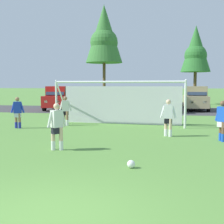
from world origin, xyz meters
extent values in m
plane|color=#598C3D|center=(0.00, 15.00, 0.00)|extent=(400.00, 400.00, 0.00)
cube|color=#3D3D3F|center=(0.00, 22.97, 0.00)|extent=(52.00, 8.40, 0.01)
sphere|color=white|center=(1.10, 3.45, 0.11)|extent=(0.22, 0.22, 0.22)
sphere|color=black|center=(1.10, 3.45, 0.12)|extent=(0.08, 0.08, 0.08)
sphere|color=red|center=(1.16, 3.45, 0.11)|extent=(0.07, 0.07, 0.07)
cylinder|color=white|center=(2.99, 11.70, 1.22)|extent=(0.12, 0.12, 2.44)
cylinder|color=white|center=(-4.30, 12.31, 1.22)|extent=(0.12, 0.12, 2.44)
cylinder|color=white|center=(-0.66, 12.01, 2.44)|extent=(7.30, 0.73, 0.12)
cylinder|color=white|center=(3.07, 12.60, 1.34)|extent=(0.25, 1.94, 2.46)
cylinder|color=white|center=(-4.23, 13.21, 1.34)|extent=(0.25, 1.94, 2.46)
cube|color=silver|center=(-0.57, 13.00, 1.10)|extent=(6.93, 0.62, 2.20)
cylinder|color=#936B4C|center=(-5.55, 10.18, 0.40)|extent=(0.14, 0.14, 0.80)
cylinder|color=#936B4C|center=(-5.77, 10.22, 0.40)|extent=(0.14, 0.14, 0.80)
cylinder|color=#232D99|center=(-5.55, 10.18, 0.16)|extent=(0.15, 0.15, 0.32)
cylinder|color=#232D99|center=(-5.77, 10.22, 0.16)|extent=(0.15, 0.15, 0.32)
cube|color=silver|center=(-5.66, 10.20, 0.72)|extent=(0.39, 0.31, 0.28)
cube|color=#1E38B7|center=(-5.66, 10.20, 1.10)|extent=(0.43, 0.34, 0.60)
sphere|color=#936B4C|center=(-5.66, 10.20, 1.53)|extent=(0.22, 0.22, 0.22)
cylinder|color=#1E38B7|center=(-5.41, 10.23, 1.08)|extent=(0.25, 0.15, 0.55)
cylinder|color=#1E38B7|center=(-5.91, 10.17, 1.08)|extent=(0.25, 0.15, 0.55)
cylinder|color=beige|center=(2.21, 8.88, 0.40)|extent=(0.14, 0.14, 0.80)
cylinder|color=beige|center=(2.02, 9.00, 0.40)|extent=(0.14, 0.14, 0.80)
cylinder|color=white|center=(2.21, 8.88, 0.16)|extent=(0.15, 0.15, 0.32)
cylinder|color=white|center=(2.02, 9.00, 0.16)|extent=(0.15, 0.15, 0.32)
cube|color=black|center=(2.11, 8.94, 0.72)|extent=(0.35, 0.24, 0.28)
cube|color=white|center=(2.11, 8.94, 1.10)|extent=(0.39, 0.26, 0.60)
sphere|color=beige|center=(2.11, 8.94, 1.53)|extent=(0.22, 0.22, 0.22)
cylinder|color=white|center=(2.36, 8.89, 1.08)|extent=(0.23, 0.10, 0.55)
cylinder|color=white|center=(1.87, 8.99, 1.08)|extent=(0.23, 0.10, 0.55)
cylinder|color=#936B4C|center=(-3.45, 11.69, 0.40)|extent=(0.14, 0.14, 0.80)
cylinder|color=#936B4C|center=(-3.69, 11.83, 0.40)|extent=(0.14, 0.14, 0.80)
cylinder|color=white|center=(-3.45, 11.69, 0.16)|extent=(0.15, 0.15, 0.32)
cylinder|color=white|center=(-3.69, 11.83, 0.16)|extent=(0.15, 0.15, 0.32)
cube|color=black|center=(-3.57, 11.76, 0.72)|extent=(0.38, 0.29, 0.28)
cube|color=silver|center=(-3.57, 11.76, 1.10)|extent=(0.43, 0.32, 0.60)
sphere|color=#936B4C|center=(-3.57, 11.76, 1.53)|extent=(0.22, 0.22, 0.22)
cylinder|color=silver|center=(-3.31, 11.78, 1.08)|extent=(0.24, 0.14, 0.55)
cylinder|color=silver|center=(-3.82, 11.74, 1.08)|extent=(0.24, 0.14, 0.55)
cylinder|color=brown|center=(4.28, 8.00, 0.40)|extent=(0.14, 0.14, 0.80)
cylinder|color=brown|center=(4.22, 8.23, 0.40)|extent=(0.14, 0.14, 0.80)
cylinder|color=blue|center=(4.28, 8.00, 0.16)|extent=(0.15, 0.15, 0.32)
cylinder|color=blue|center=(4.22, 8.23, 0.16)|extent=(0.15, 0.15, 0.32)
cube|color=silver|center=(4.25, 8.12, 0.72)|extent=(0.40, 0.39, 0.28)
cube|color=blue|center=(4.25, 8.12, 1.10)|extent=(0.44, 0.43, 0.60)
sphere|color=brown|center=(4.25, 8.12, 1.53)|extent=(0.22, 0.22, 0.22)
cylinder|color=blue|center=(4.09, 8.32, 1.08)|extent=(0.23, 0.22, 0.55)
cylinder|color=beige|center=(-1.58, 5.37, 0.40)|extent=(0.14, 0.14, 0.80)
cylinder|color=beige|center=(-1.85, 5.32, 0.40)|extent=(0.14, 0.14, 0.80)
cylinder|color=white|center=(-1.58, 5.37, 0.16)|extent=(0.15, 0.15, 0.32)
cylinder|color=white|center=(-1.85, 5.32, 0.16)|extent=(0.15, 0.15, 0.32)
cube|color=black|center=(-1.71, 5.35, 0.72)|extent=(0.38, 0.40, 0.28)
cube|color=silver|center=(-1.71, 5.35, 1.10)|extent=(0.42, 0.45, 0.60)
sphere|color=beige|center=(-1.71, 5.35, 1.53)|extent=(0.22, 0.22, 0.22)
cylinder|color=silver|center=(-1.53, 5.53, 1.08)|extent=(0.21, 0.24, 0.55)
cylinder|color=silver|center=(-1.89, 5.17, 1.08)|extent=(0.21, 0.24, 0.55)
cube|color=red|center=(-7.71, 22.25, 0.82)|extent=(2.22, 4.72, 1.00)
cube|color=red|center=(-7.73, 22.45, 1.74)|extent=(1.96, 3.12, 0.84)
cube|color=#28384C|center=(-7.63, 21.03, 1.72)|extent=(1.64, 0.49, 0.71)
cube|color=#28384C|center=(-6.84, 22.51, 1.74)|extent=(0.22, 2.55, 0.59)
cube|color=white|center=(-7.03, 20.03, 0.87)|extent=(0.28, 0.10, 0.20)
cube|color=white|center=(-8.07, 19.96, 0.87)|extent=(0.28, 0.10, 0.20)
cube|color=#B21414|center=(-7.35, 24.54, 0.87)|extent=(0.28, 0.10, 0.20)
cube|color=#B21414|center=(-8.39, 24.47, 0.87)|extent=(0.28, 0.10, 0.20)
cylinder|color=black|center=(-6.66, 20.89, 0.32)|extent=(0.28, 0.66, 0.64)
cylinder|color=black|center=(-8.56, 20.76, 0.32)|extent=(0.28, 0.66, 0.64)
cylinder|color=black|center=(-6.87, 23.74, 0.32)|extent=(0.28, 0.66, 0.64)
cylinder|color=black|center=(-8.76, 23.60, 0.32)|extent=(0.28, 0.66, 0.64)
cube|color=#194C2D|center=(-4.60, 23.04, 0.70)|extent=(2.04, 4.30, 0.76)
cube|color=#194C2D|center=(-4.61, 23.19, 1.40)|extent=(1.77, 2.19, 0.64)
cube|color=#28384C|center=(-4.55, 22.22, 1.38)|extent=(1.55, 0.40, 0.55)
cube|color=#28384C|center=(-3.77, 23.24, 1.40)|extent=(0.14, 1.78, 0.45)
cube|color=white|center=(-3.99, 21.01, 0.75)|extent=(0.28, 0.10, 0.20)
cube|color=white|center=(-4.98, 20.96, 0.75)|extent=(0.28, 0.10, 0.20)
cube|color=#B21414|center=(-4.22, 25.13, 0.75)|extent=(0.28, 0.10, 0.20)
cube|color=#B21414|center=(-5.21, 25.07, 0.75)|extent=(0.28, 0.10, 0.20)
cylinder|color=black|center=(-3.63, 21.79, 0.32)|extent=(0.28, 0.65, 0.64)
cylinder|color=black|center=(-5.42, 21.69, 0.32)|extent=(0.28, 0.65, 0.64)
cylinder|color=black|center=(-3.78, 24.39, 0.32)|extent=(0.28, 0.65, 0.64)
cylinder|color=black|center=(-5.57, 24.29, 0.32)|extent=(0.28, 0.65, 0.64)
cube|color=maroon|center=(-1.02, 23.96, 0.70)|extent=(1.89, 4.24, 0.76)
cube|color=maroon|center=(-1.02, 24.11, 1.40)|extent=(1.70, 2.13, 0.64)
cube|color=#28384C|center=(-1.00, 23.14, 1.38)|extent=(1.54, 0.35, 0.55)
cube|color=#28384C|center=(-0.18, 24.12, 1.40)|extent=(0.08, 1.79, 0.45)
cube|color=white|center=(-0.48, 21.91, 0.75)|extent=(0.28, 0.09, 0.20)
cube|color=white|center=(-1.47, 21.89, 0.75)|extent=(0.28, 0.09, 0.20)
cube|color=#B21414|center=(-0.56, 26.03, 0.75)|extent=(0.28, 0.09, 0.20)
cube|color=#B21414|center=(-1.55, 26.01, 0.75)|extent=(0.28, 0.09, 0.20)
cylinder|color=black|center=(-0.09, 22.67, 0.32)|extent=(0.25, 0.64, 0.64)
cylinder|color=black|center=(-1.89, 22.64, 0.32)|extent=(0.25, 0.64, 0.64)
cylinder|color=black|center=(-0.14, 25.28, 0.32)|extent=(0.25, 0.64, 0.64)
cylinder|color=black|center=(-1.94, 25.24, 0.32)|extent=(0.25, 0.64, 0.64)
cube|color=#B2B2BC|center=(1.92, 21.99, 0.82)|extent=(1.98, 4.63, 1.00)
cube|color=#B2B2BC|center=(1.91, 22.19, 1.74)|extent=(1.80, 3.03, 0.84)
cube|color=#28384C|center=(1.94, 20.77, 1.72)|extent=(1.62, 0.41, 0.71)
cube|color=#28384C|center=(2.80, 22.20, 1.74)|extent=(0.08, 2.55, 0.59)
cube|color=white|center=(2.48, 19.74, 0.87)|extent=(0.28, 0.08, 0.20)
cube|color=white|center=(1.43, 19.72, 0.87)|extent=(0.28, 0.08, 0.20)
cube|color=#B21414|center=(2.40, 24.26, 0.87)|extent=(0.28, 0.08, 0.20)
cube|color=#B21414|center=(1.36, 24.24, 0.87)|extent=(0.28, 0.08, 0.20)
cylinder|color=black|center=(2.89, 20.58, 0.32)|extent=(0.25, 0.64, 0.64)
cylinder|color=black|center=(0.99, 20.55, 0.32)|extent=(0.25, 0.64, 0.64)
cylinder|color=black|center=(2.84, 23.43, 0.32)|extent=(0.25, 0.64, 0.64)
cylinder|color=black|center=(0.94, 23.40, 0.32)|extent=(0.25, 0.64, 0.64)
cube|color=tan|center=(4.56, 23.72, 0.82)|extent=(1.97, 4.63, 1.00)
cube|color=tan|center=(4.56, 23.92, 1.74)|extent=(1.79, 3.02, 0.84)
cube|color=#28384C|center=(4.58, 22.50, 1.72)|extent=(1.62, 0.40, 0.71)
cube|color=#28384C|center=(5.45, 23.93, 1.74)|extent=(0.08, 2.55, 0.59)
cube|color=white|center=(5.12, 21.47, 0.87)|extent=(0.28, 0.08, 0.20)
cube|color=white|center=(4.07, 21.45, 0.87)|extent=(0.28, 0.08, 0.20)
cube|color=#B21414|center=(5.05, 25.99, 0.87)|extent=(0.28, 0.08, 0.20)
cube|color=#B21414|center=(4.01, 25.97, 0.87)|extent=(0.28, 0.08, 0.20)
cylinder|color=black|center=(5.53, 22.31, 0.32)|extent=(0.25, 0.64, 0.64)
cylinder|color=black|center=(3.63, 22.28, 0.32)|extent=(0.25, 0.64, 0.64)
cylinder|color=black|center=(5.49, 25.16, 0.32)|extent=(0.25, 0.64, 0.64)
cylinder|color=black|center=(3.59, 25.13, 0.32)|extent=(0.25, 0.64, 0.64)
cylinder|color=brown|center=(-5.61, 32.72, 2.50)|extent=(0.36, 0.36, 5.01)
cone|color=#387533|center=(-5.61, 32.72, 8.51)|extent=(4.51, 4.51, 7.01)
sphere|color=#387533|center=(-5.61, 32.72, 7.46)|extent=(3.38, 3.38, 3.38)
cylinder|color=brown|center=(5.26, 32.45, 1.90)|extent=(0.36, 0.36, 3.80)
cone|color=#2D702D|center=(5.26, 32.45, 6.46)|extent=(3.42, 3.42, 5.32)
sphere|color=#2D702D|center=(5.26, 32.45, 5.66)|extent=(2.56, 2.56, 2.56)
camera|label=1|loc=(2.03, -4.77, 2.26)|focal=49.42mm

